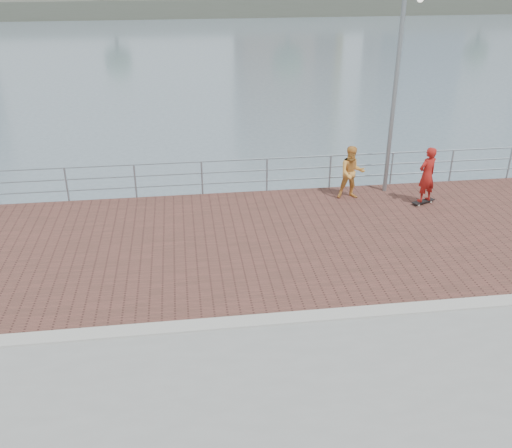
{
  "coord_description": "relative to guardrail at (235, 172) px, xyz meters",
  "views": [
    {
      "loc": [
        -1.59,
        -9.71,
        7.05
      ],
      "look_at": [
        0.0,
        2.0,
        1.3
      ],
      "focal_mm": 40.0,
      "sensor_mm": 36.0,
      "label": 1
    }
  ],
  "objects": [
    {
      "name": "bystander",
      "position": [
        3.51,
        -0.92,
        0.16
      ],
      "size": [
        0.84,
        0.68,
        1.66
      ],
      "primitive_type": "imported",
      "rotation": [
        0.0,
        0.0,
        -0.06
      ],
      "color": "gold",
      "rests_on": "brick_lane"
    },
    {
      "name": "street_lamp",
      "position": [
        4.77,
        -0.98,
        3.95
      ],
      "size": [
        0.48,
        1.39,
        6.53
      ],
      "color": "gray",
      "rests_on": "brick_lane"
    },
    {
      "name": "guardrail",
      "position": [
        0.0,
        0.0,
        0.0
      ],
      "size": [
        39.06,
        0.06,
        1.13
      ],
      "color": "#8C9EA8",
      "rests_on": "brick_lane"
    },
    {
      "name": "skateboarder",
      "position": [
        5.6,
        -1.65,
        0.26
      ],
      "size": [
        0.73,
        0.61,
        1.7
      ],
      "primitive_type": "imported",
      "rotation": [
        0.0,
        0.0,
        3.52
      ],
      "color": "#A91B16",
      "rests_on": "skateboard"
    },
    {
      "name": "brick_lane",
      "position": [
        -0.0,
        -3.4,
        -0.68
      ],
      "size": [
        40.0,
        6.8,
        0.02
      ],
      "primitive_type": "cube",
      "color": "brown",
      "rests_on": "seawall"
    },
    {
      "name": "water",
      "position": [
        -0.0,
        -7.0,
        -2.69
      ],
      "size": [
        400.0,
        400.0,
        0.0
      ],
      "primitive_type": "plane",
      "color": "slate",
      "rests_on": "ground"
    },
    {
      "name": "curb",
      "position": [
        -0.0,
        -7.0,
        -0.66
      ],
      "size": [
        40.0,
        0.4,
        0.06
      ],
      "primitive_type": "cube",
      "color": "#B7B5AD",
      "rests_on": "seawall"
    },
    {
      "name": "skateboard",
      "position": [
        5.6,
        -1.65,
        -0.6
      ],
      "size": [
        0.79,
        0.47,
        0.09
      ],
      "rotation": [
        0.0,
        0.0,
        0.38
      ],
      "color": "black",
      "rests_on": "brick_lane"
    }
  ]
}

